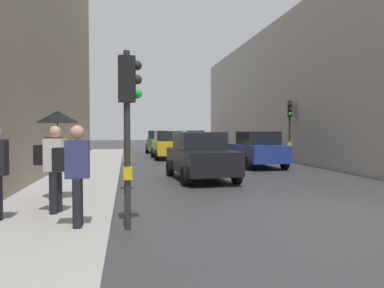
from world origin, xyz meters
name	(u,v)px	position (x,y,z in m)	size (l,w,h in m)	color
ground_plane	(335,215)	(0.00, 0.00, 0.00)	(120.00, 120.00, 0.00)	#38383A
sidewalk_kerb	(80,181)	(-6.05, 6.00, 0.08)	(2.63, 40.00, 0.16)	#A8A5A0
building_facade_right	(343,95)	(10.74, 17.44, 4.34)	(12.00, 32.83, 8.67)	#B2ADA3
traffic_light_mid_street	(290,119)	(4.43, 12.32, 2.41)	(0.33, 0.45, 3.49)	#2D2D2D
traffic_light_near_left	(128,107)	(-4.41, -0.43, 2.27)	(0.44, 0.27, 3.30)	#2D2D2D
traffic_light_near_right	(128,105)	(-4.42, 3.34, 2.55)	(0.43, 0.39, 3.70)	#2D2D2D
car_dark_suv	(200,156)	(-1.77, 6.25, 0.88)	(2.26, 4.32, 1.76)	black
car_yellow_taxi	(169,145)	(-1.84, 16.58, 0.88)	(2.07, 4.23, 1.76)	yellow
car_green_estate	(158,141)	(-1.91, 23.84, 0.88)	(2.23, 4.31, 1.76)	#2D6038
car_red_sedan	(194,140)	(1.89, 28.31, 0.88)	(2.15, 4.27, 1.76)	red
car_blue_van	(256,149)	(1.85, 10.43, 0.88)	(2.15, 4.27, 1.76)	navy
pedestrian_with_umbrella	(56,130)	(-6.10, 1.94, 1.84)	(1.00, 1.00, 2.14)	black
pedestrian_with_grey_backpack	(75,169)	(-5.34, -0.71, 1.16)	(0.60, 0.36, 1.77)	black
pedestrian_with_black_backpack	(53,164)	(-5.91, 0.51, 1.16)	(0.65, 0.44, 1.77)	black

